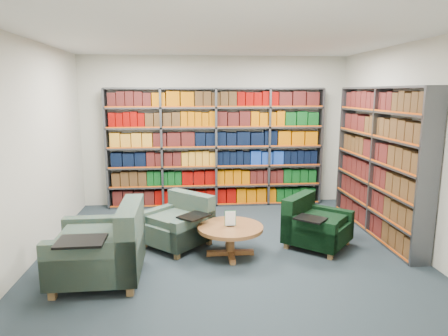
{
  "coord_description": "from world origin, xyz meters",
  "views": [
    {
      "loc": [
        -0.51,
        -5.07,
        2.14
      ],
      "look_at": [
        0.0,
        0.6,
        1.05
      ],
      "focal_mm": 32.0,
      "sensor_mm": 36.0,
      "label": 1
    }
  ],
  "objects": [
    {
      "name": "room_shell",
      "position": [
        0.0,
        0.0,
        1.4
      ],
      "size": [
        5.02,
        5.02,
        2.82
      ],
      "color": "black",
      "rests_on": "ground"
    },
    {
      "name": "bookshelf_back",
      "position": [
        0.0,
        2.34,
        1.1
      ],
      "size": [
        4.0,
        0.28,
        2.2
      ],
      "color": "#47494F",
      "rests_on": "ground"
    },
    {
      "name": "bookshelf_right",
      "position": [
        2.34,
        0.6,
        1.1
      ],
      "size": [
        0.28,
        2.5,
        2.2
      ],
      "color": "#47494F",
      "rests_on": "ground"
    },
    {
      "name": "chair_teal_left",
      "position": [
        -0.64,
        0.35,
        0.29
      ],
      "size": [
        1.11,
        1.11,
        0.71
      ],
      "color": "#032638",
      "rests_on": "ground"
    },
    {
      "name": "chair_green_right",
      "position": [
        1.21,
        0.15,
        0.28
      ],
      "size": [
        1.08,
        1.08,
        0.7
      ],
      "color": "black",
      "rests_on": "ground"
    },
    {
      "name": "chair_teal_front",
      "position": [
        -1.47,
        -0.67,
        0.36
      ],
      "size": [
        0.99,
        1.15,
        0.89
      ],
      "color": "#032638",
      "rests_on": "ground"
    },
    {
      "name": "coffee_table",
      "position": [
        0.02,
        -0.11,
        0.32
      ],
      "size": [
        0.86,
        0.86,
        0.61
      ],
      "color": "#996038",
      "rests_on": "ground"
    }
  ]
}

